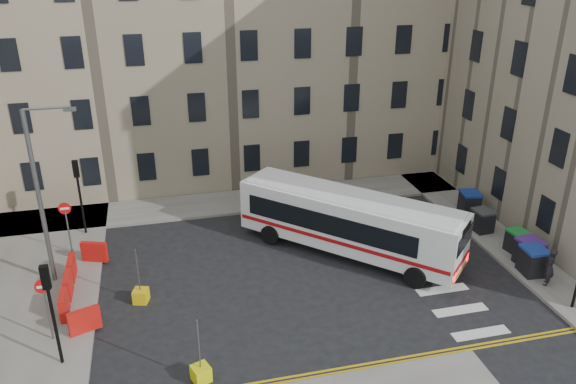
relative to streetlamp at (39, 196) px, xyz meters
name	(u,v)px	position (x,y,z in m)	size (l,w,h in m)	color
ground	(338,269)	(13.00, -2.00, -4.34)	(120.00, 120.00, 0.00)	black
pavement_north	(196,206)	(7.00, 6.60, -4.26)	(36.00, 3.20, 0.15)	slate
pavement_east	(464,213)	(22.00, 2.00, -4.26)	(2.40, 26.00, 0.15)	slate
pavement_west	(28,296)	(-1.00, -1.00, -4.26)	(6.00, 22.00, 0.15)	slate
terrace_north	(161,42)	(6.00, 13.50, 4.28)	(38.30, 10.80, 17.20)	gray
traffic_light_nw	(78,186)	(1.00, 4.50, -1.47)	(0.28, 0.22, 4.10)	black
traffic_light_sw	(50,300)	(1.00, -6.00, -1.47)	(0.28, 0.22, 4.10)	black
streetlamp	(39,196)	(0.00, 0.00, 0.00)	(0.50, 0.22, 8.14)	#595B5E
no_entry_north	(66,217)	(0.50, 2.50, -2.26)	(0.60, 0.08, 3.00)	#595B5E
no_entry_south	(45,297)	(0.50, -4.50, -2.26)	(0.60, 0.08, 3.00)	#595B5E
roadworks_barriers	(77,284)	(1.16, -1.50, -3.69)	(1.66, 6.26, 1.00)	red
bus	(348,221)	(13.95, -0.57, -2.56)	(9.76, 9.81, 3.07)	white
wheelie_bin_a	(533,261)	(21.58, -4.70, -3.53)	(1.11, 1.25, 1.30)	black
wheelie_bin_b	(529,252)	(21.89, -3.99, -3.53)	(1.15, 1.28, 1.30)	black
wheelie_bin_c	(517,241)	(22.11, -2.76, -3.62)	(1.03, 1.14, 1.13)	black
wheelie_bin_d	(482,220)	(21.65, -0.31, -3.59)	(1.02, 1.15, 1.19)	black
wheelie_bin_e	(469,203)	(22.09, 1.77, -3.53)	(1.23, 1.35, 1.30)	black
pedestrian	(550,267)	(21.65, -5.72, -3.29)	(0.65, 0.43, 1.79)	black
bollard_yellow	(141,296)	(3.84, -2.53, -4.04)	(0.60, 0.60, 0.60)	yellow
bollard_chevron	(201,373)	(5.89, -8.00, -4.04)	(0.60, 0.60, 0.60)	#D5D70C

